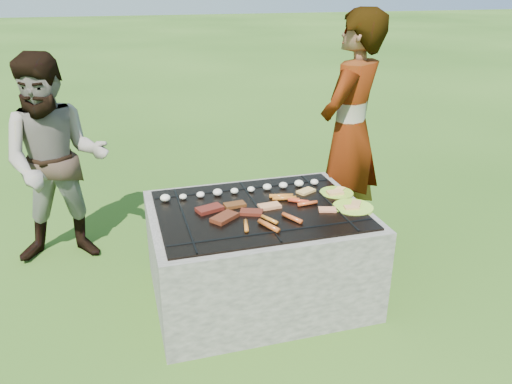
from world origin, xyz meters
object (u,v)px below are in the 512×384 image
at_px(fire_pit, 258,256).
at_px(plate_near, 353,207).
at_px(bystander, 57,162).
at_px(plate_far, 337,193).
at_px(cook, 350,132).

bearing_deg(fire_pit, plate_near, -13.93).
height_order(plate_near, bystander, bystander).
relative_size(plate_far, cook, 0.13).
bearing_deg(fire_pit, bystander, 144.57).
distance_m(fire_pit, plate_far, 0.66).
xyz_separation_m(plate_near, cook, (0.30, 0.70, 0.25)).
height_order(plate_far, cook, cook).
height_order(fire_pit, bystander, bystander).
xyz_separation_m(plate_far, bystander, (-1.75, 0.75, 0.13)).
height_order(plate_far, bystander, bystander).
xyz_separation_m(plate_far, cook, (0.30, 0.46, 0.25)).
xyz_separation_m(plate_far, plate_near, (0.00, -0.24, -0.00)).
height_order(fire_pit, plate_far, plate_far).
distance_m(plate_near, bystander, 2.02).
height_order(fire_pit, plate_near, plate_near).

